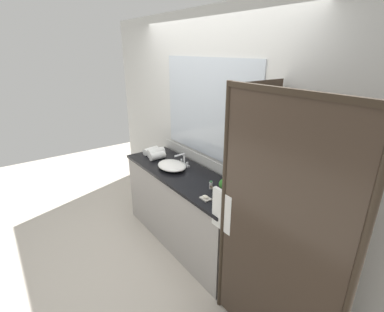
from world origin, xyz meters
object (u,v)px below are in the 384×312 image
Objects in this scene: rolled_towel_near_edge at (151,151)px; potted_plant at (226,185)px; sink_basin at (172,166)px; rolled_towel_far_edge at (157,156)px; soap_dish at (206,198)px; amenity_bottle_shampoo at (225,200)px; amenity_bottle_lotion at (211,185)px; rolled_towel_middle at (156,152)px; faucet at (183,161)px.

potted_plant is at bearing 2.50° from rolled_towel_near_edge.
rolled_towel_far_edge is (-0.35, 0.01, 0.01)m from sink_basin.
potted_plant is at bearing 83.12° from soap_dish.
potted_plant is 1.64× the size of amenity_bottle_shampoo.
sink_basin is at bearing -173.24° from potted_plant.
sink_basin is 0.65m from amenity_bottle_lotion.
rolled_towel_near_edge is at bearing 173.21° from soap_dish.
amenity_bottle_shampoo is at bearing -16.43° from amenity_bottle_lotion.
amenity_bottle_shampoo is at bearing -3.80° from rolled_towel_middle.
rolled_towel_near_edge is 0.91× the size of rolled_towel_middle.
rolled_towel_near_edge is at bearing 173.15° from rolled_towel_far_edge.
faucet is at bearing 167.90° from amenity_bottle_shampoo.
potted_plant is at bearing 16.67° from amenity_bottle_lotion.
soap_dish is (-0.03, -0.22, -0.07)m from potted_plant.
faucet is 0.81m from potted_plant.
faucet is 0.39m from rolled_towel_far_edge.
amenity_bottle_shampoo is 0.47× the size of rolled_towel_far_edge.
soap_dish is at bearing -20.21° from faucet.
amenity_bottle_shampoo is at bearing -12.10° from faucet.
potted_plant is 1.27m from rolled_towel_middle.
amenity_bottle_shampoo is 0.33m from amenity_bottle_lotion.
amenity_bottle_lotion is at bearing 0.58° from rolled_towel_near_edge.
potted_plant is 0.17m from amenity_bottle_lotion.
amenity_bottle_lotion is 0.41× the size of rolled_towel_far_edge.
potted_plant reaches higher than rolled_towel_middle.
rolled_towel_near_edge is (-1.53, 0.08, 0.00)m from amenity_bottle_shampoo.
amenity_bottle_lotion is at bearing 163.57° from amenity_bottle_shampoo.
rolled_towel_middle reaches higher than amenity_bottle_shampoo.
faucet is 1.12× the size of potted_plant.
rolled_towel_far_edge is at bearing -156.62° from faucet.
amenity_bottle_lotion is at bearing -0.14° from rolled_towel_middle.
rolled_towel_far_edge reaches higher than rolled_towel_near_edge.
amenity_bottle_lotion is (-0.13, 0.17, 0.02)m from soap_dish.
rolled_towel_middle is at bearing 176.20° from amenity_bottle_shampoo.
potted_plant reaches higher than amenity_bottle_lotion.
faucet is at bearing 23.38° from rolled_towel_far_edge.
rolled_towel_far_edge is (0.11, -0.04, -0.00)m from rolled_towel_middle.
rolled_towel_near_edge is at bearing 176.45° from sink_basin.
amenity_bottle_shampoo is at bearing 24.60° from soap_dish.
amenity_bottle_shampoo is (0.15, -0.14, -0.04)m from potted_plant.
rolled_towel_far_edge is at bearing -175.73° from potted_plant.
rolled_towel_middle reaches higher than rolled_towel_near_edge.
amenity_bottle_shampoo is 1.43m from rolled_towel_middle.
rolled_towel_middle is at bearing -177.97° from potted_plant.
sink_basin is 1.95× the size of rolled_towel_far_edge.
soap_dish is 1.14m from rolled_towel_far_edge.
faucet is 0.66m from amenity_bottle_lotion.
sink_basin is at bearing -1.48° from rolled_towel_far_edge.
rolled_towel_far_edge is at bearing -177.78° from amenity_bottle_lotion.
rolled_towel_near_edge is at bearing -177.50° from potted_plant.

